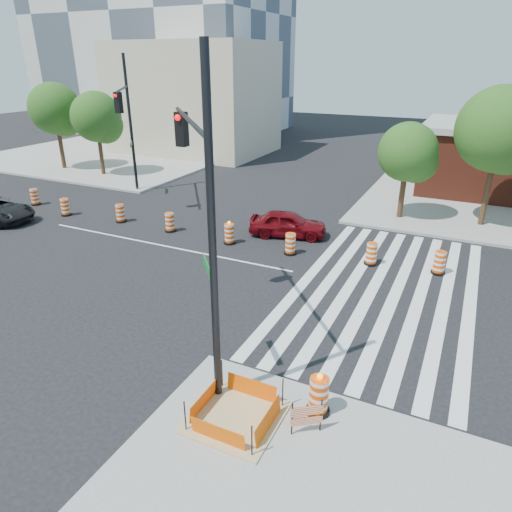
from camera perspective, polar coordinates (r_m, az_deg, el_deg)
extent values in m
plane|color=black|center=(23.14, -11.73, 1.31)|extent=(120.00, 120.00, 0.00)
cube|color=gray|center=(47.64, -16.32, 12.34)|extent=(22.00, 22.00, 0.15)
cube|color=silver|center=(19.69, 6.78, -2.38)|extent=(0.45, 13.50, 0.01)
cube|color=silver|center=(19.46, 9.27, -2.86)|extent=(0.45, 13.50, 0.01)
cube|color=silver|center=(19.26, 11.83, -3.36)|extent=(0.45, 13.50, 0.01)
cube|color=silver|center=(19.11, 14.44, -3.86)|extent=(0.45, 13.50, 0.01)
cube|color=silver|center=(18.99, 17.08, -4.35)|extent=(0.45, 13.50, 0.01)
cube|color=silver|center=(18.92, 19.76, -4.84)|extent=(0.45, 13.50, 0.01)
cube|color=silver|center=(18.89, 22.45, -5.32)|extent=(0.45, 13.50, 0.01)
cube|color=silver|center=(18.91, 25.15, -5.79)|extent=(0.45, 13.50, 0.01)
cube|color=silver|center=(23.14, -11.73, 1.32)|extent=(14.00, 0.12, 0.01)
cube|color=tan|center=(12.28, -2.54, -19.51)|extent=(2.20, 2.20, 0.05)
cube|color=#E85604|center=(11.54, -4.82, -21.30)|extent=(1.44, 0.02, 0.55)
cube|color=#E85604|center=(12.71, -0.57, -16.21)|extent=(1.44, 0.02, 0.55)
cube|color=#E85604|center=(12.46, -6.39, -17.34)|extent=(0.02, 1.44, 0.55)
cube|color=#E85604|center=(11.81, 1.54, -19.93)|extent=(0.02, 1.44, 0.55)
cylinder|color=black|center=(11.80, -8.85, -19.19)|extent=(0.04, 0.04, 0.90)
cylinder|color=black|center=(11.11, -0.52, -22.15)|extent=(0.04, 0.04, 0.90)
cylinder|color=black|center=(12.94, -4.26, -14.46)|extent=(0.04, 0.04, 0.90)
cylinder|color=black|center=(12.32, 3.35, -16.72)|extent=(0.04, 0.04, 0.90)
cube|color=#C2B694|center=(46.53, -7.75, 18.93)|extent=(14.00, 10.00, 10.00)
imported|color=#63080E|center=(23.71, 4.01, 4.05)|extent=(4.24, 2.55, 1.35)
cylinder|color=black|center=(10.72, -5.46, 1.47)|extent=(0.20, 0.20, 8.79)
cylinder|color=black|center=(13.31, -8.34, 16.42)|extent=(4.37, 5.10, 0.13)
cube|color=black|center=(15.65, -9.28, 15.37)|extent=(0.35, 0.31, 1.10)
sphere|color=#FF0C0C|center=(15.46, -9.77, 16.68)|extent=(0.20, 0.20, 0.20)
cube|color=#0C591E|center=(12.15, -6.13, -1.45)|extent=(0.89, 1.03, 0.27)
cylinder|color=black|center=(32.51, -15.41, 15.56)|extent=(0.20, 0.20, 8.71)
cylinder|color=black|center=(29.05, -16.47, 19.36)|extent=(3.90, 5.40, 0.13)
cube|color=black|center=(26.82, -16.82, 17.88)|extent=(0.35, 0.30, 1.09)
sphere|color=#FF0C0C|center=(26.66, -17.19, 18.64)|extent=(0.20, 0.20, 0.20)
cube|color=#0C591E|center=(31.59, -15.35, 13.35)|extent=(0.79, 1.09, 0.27)
cylinder|color=black|center=(12.51, 7.71, -18.58)|extent=(0.62, 0.62, 0.10)
cylinder|color=#EA4704|center=(12.17, 7.85, -16.78)|extent=(0.50, 0.50, 0.98)
sphere|color=#FF990C|center=(11.82, 8.00, -14.67)|extent=(0.17, 0.17, 0.17)
cube|color=#EA4704|center=(11.55, 6.38, -18.70)|extent=(0.67, 0.50, 0.26)
cube|color=#EA4704|center=(11.76, 6.31, -19.79)|extent=(0.67, 0.50, 0.21)
cylinder|color=black|center=(11.61, 4.53, -19.65)|extent=(0.04, 0.04, 0.94)
cylinder|color=black|center=(11.77, 8.12, -19.12)|extent=(0.04, 0.04, 0.94)
cylinder|color=#382314|center=(41.59, -23.24, 12.83)|extent=(0.33, 0.33, 4.32)
sphere|color=#1B4213|center=(41.26, -23.85, 16.49)|extent=(4.05, 4.05, 4.05)
sphere|color=#1B4213|center=(41.15, -22.89, 15.67)|extent=(2.97, 2.97, 2.97)
sphere|color=#1B4213|center=(41.48, -24.36, 15.87)|extent=(2.70, 2.70, 2.70)
cylinder|color=#382314|center=(38.23, -18.85, 12.41)|extent=(0.31, 0.31, 3.99)
sphere|color=#1B4213|center=(37.88, -19.35, 16.10)|extent=(3.74, 3.74, 3.74)
sphere|color=#1B4213|center=(37.82, -18.38, 15.26)|extent=(2.74, 2.74, 2.74)
sphere|color=#1B4213|center=(38.05, -19.91, 15.48)|extent=(2.49, 2.49, 2.49)
cylinder|color=#382314|center=(27.22, 17.85, 7.83)|extent=(0.31, 0.31, 3.43)
sphere|color=#1B4213|center=(26.77, 18.42, 12.24)|extent=(3.21, 3.21, 3.21)
sphere|color=#1B4213|center=(27.09, 19.39, 11.07)|extent=(2.36, 2.36, 2.36)
sphere|color=#1B4213|center=(26.69, 17.44, 11.62)|extent=(2.14, 2.14, 2.14)
cylinder|color=#382314|center=(27.49, 27.05, 7.86)|extent=(0.30, 0.30, 4.65)
sphere|color=#1B4213|center=(26.98, 28.20, 13.78)|extent=(4.36, 4.36, 4.36)
sphere|color=#1B4213|center=(27.38, 28.89, 12.19)|extent=(3.20, 3.20, 3.20)
sphere|color=#1B4213|center=(26.84, 27.21, 12.97)|extent=(2.91, 2.91, 2.91)
cylinder|color=black|center=(32.29, -25.79, 5.88)|extent=(0.60, 0.60, 0.10)
cylinder|color=#EA4704|center=(32.16, -25.95, 6.73)|extent=(0.48, 0.48, 0.95)
cylinder|color=black|center=(29.31, -22.60, 4.81)|extent=(0.60, 0.60, 0.10)
cylinder|color=#EA4704|center=(29.17, -22.75, 5.74)|extent=(0.48, 0.48, 0.95)
cylinder|color=black|center=(27.08, -16.48, 4.23)|extent=(0.60, 0.60, 0.10)
cylinder|color=#EA4704|center=(26.93, -16.60, 5.23)|extent=(0.48, 0.48, 0.95)
cylinder|color=black|center=(24.95, -10.64, 3.17)|extent=(0.60, 0.60, 0.10)
cylinder|color=#EA4704|center=(24.78, -10.72, 4.25)|extent=(0.48, 0.48, 0.95)
cylinder|color=black|center=(22.93, -3.32, 1.71)|extent=(0.60, 0.60, 0.10)
cylinder|color=#EA4704|center=(22.75, -3.35, 2.88)|extent=(0.48, 0.48, 0.95)
sphere|color=#FF990C|center=(22.56, -3.38, 4.19)|extent=(0.16, 0.16, 0.16)
cylinder|color=black|center=(21.71, 4.29, 0.39)|extent=(0.60, 0.60, 0.10)
cylinder|color=#EA4704|center=(21.52, 4.33, 1.62)|extent=(0.48, 0.48, 0.95)
cylinder|color=black|center=(21.20, 14.12, -0.89)|extent=(0.60, 0.60, 0.10)
cylinder|color=#EA4704|center=(21.00, 14.25, 0.36)|extent=(0.48, 0.48, 0.95)
cylinder|color=black|center=(21.20, 21.76, -1.92)|extent=(0.60, 0.60, 0.10)
cylinder|color=#EA4704|center=(21.00, 21.97, -0.69)|extent=(0.48, 0.48, 0.95)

